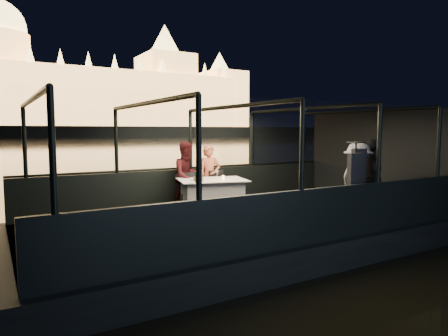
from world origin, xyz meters
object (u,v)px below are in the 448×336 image
dining_table_central (212,197)px  person_man_maroon (187,177)px  wine_bottle (196,175)px  chair_port_left (190,192)px  chair_port_right (220,189)px  person_woman_coral (210,176)px  passenger_stripe (357,179)px  coat_stand (355,182)px  passenger_dark (372,177)px

dining_table_central → person_man_maroon: 0.86m
dining_table_central → wine_bottle: 0.82m
dining_table_central → wine_bottle: bearing=-149.3°
dining_table_central → chair_port_left: 0.55m
chair_port_left → chair_port_right: bearing=19.7°
person_woman_coral → wine_bottle: size_ratio=5.11×
dining_table_central → person_man_maroon: bearing=108.6°
dining_table_central → passenger_stripe: 3.07m
dining_table_central → chair_port_right: size_ratio=1.65×
coat_stand → chair_port_right: bearing=109.2°
person_woman_coral → passenger_stripe: bearing=-43.7°
coat_stand → person_man_maroon: (-1.77, 3.34, -0.15)m
dining_table_central → wine_bottle: size_ratio=5.01×
wine_bottle → passenger_stripe: bearing=-30.8°
passenger_stripe → wine_bottle: bearing=79.1°
person_woman_coral → passenger_dark: passenger_dark is taller
person_woman_coral → chair_port_right: bearing=-53.3°
chair_port_right → passenger_stripe: bearing=-60.3°
chair_port_right → person_man_maroon: bearing=151.3°
chair_port_right → person_man_maroon: size_ratio=0.56×
passenger_stripe → coat_stand: bearing=148.3°
chair_port_left → passenger_stripe: passenger_stripe is taller
passenger_stripe → person_man_maroon: bearing=62.6°
chair_port_left → passenger_stripe: size_ratio=0.54×
person_man_maroon → passenger_stripe: bearing=-53.1°
passenger_dark → coat_stand: bearing=-28.9°
person_man_maroon → wine_bottle: size_ratio=5.45×
passenger_stripe → person_woman_coral: bearing=55.5°
dining_table_central → passenger_stripe: bearing=-41.4°
person_woman_coral → passenger_dark: 3.62m
chair_port_right → wine_bottle: 1.35m
chair_port_right → passenger_stripe: passenger_stripe is taller
person_man_maroon → passenger_dark: (2.96, -2.74, 0.10)m
person_woman_coral → passenger_dark: (2.38, -2.73, 0.10)m
chair_port_left → person_man_maroon: (0.07, 0.28, 0.30)m
coat_stand → person_man_maroon: size_ratio=1.05×
chair_port_right → person_man_maroon: (-0.71, 0.28, 0.30)m
chair_port_right → coat_stand: bearing=-77.7°
chair_port_left → person_man_maroon: bearing=95.6°
dining_table_central → passenger_dark: bearing=-36.5°
wine_bottle → chair_port_right: bearing=37.6°
person_woman_coral → passenger_stripe: (1.95, -2.73, 0.10)m
passenger_dark → person_woman_coral: bearing=-104.6°
chair_port_right → coat_stand: size_ratio=0.53×
passenger_dark → wine_bottle: (-3.25, 1.68, 0.06)m
passenger_stripe → passenger_dark: passenger_dark is taller
passenger_stripe → wine_bottle: size_ratio=5.51×
dining_table_central → person_woman_coral: bearing=65.5°
passenger_dark → wine_bottle: bearing=-83.1°
chair_port_left → passenger_dark: (3.03, -2.46, 0.40)m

